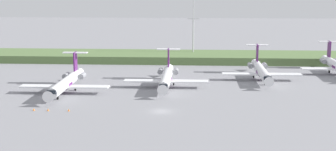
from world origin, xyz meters
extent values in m
plane|color=gray|center=(0.00, 30.00, 0.00)|extent=(500.00, 500.00, 0.00)
cube|color=#597542|center=(0.00, 69.99, 1.35)|extent=(320.00, 20.00, 2.69)
cylinder|color=white|center=(-25.98, 16.96, 2.45)|extent=(2.70, 24.00, 2.70)
cone|color=white|center=(-25.98, 3.46, 2.45)|extent=(2.70, 3.00, 2.70)
cone|color=white|center=(-25.98, 30.96, 2.45)|extent=(2.30, 4.00, 2.29)
cube|color=black|center=(-25.98, 5.36, 2.92)|extent=(2.02, 1.80, 0.90)
cylinder|color=#591E66|center=(-25.98, 16.96, 2.30)|extent=(2.76, 3.60, 2.76)
cube|color=white|center=(-31.88, 15.96, 1.84)|extent=(11.00, 3.20, 0.36)
cube|color=white|center=(-20.07, 15.96, 1.84)|extent=(11.00, 3.20, 0.36)
cube|color=#591E66|center=(-25.98, 27.96, 6.40)|extent=(0.36, 3.20, 5.20)
cube|color=white|center=(-25.98, 28.26, 8.80)|extent=(6.80, 1.80, 0.24)
cylinder|color=gray|center=(-28.23, 26.16, 2.65)|extent=(1.50, 3.40, 1.50)
cylinder|color=gray|center=(-23.73, 26.16, 2.65)|extent=(1.50, 3.40, 1.50)
cylinder|color=gray|center=(-25.98, 9.52, 1.00)|extent=(0.20, 0.20, 0.65)
cylinder|color=black|center=(-25.98, 9.52, 0.45)|extent=(0.30, 0.90, 0.90)
cylinder|color=black|center=(-27.88, 19.36, 0.45)|extent=(0.35, 0.90, 0.90)
cylinder|color=black|center=(-24.08, 19.36, 0.45)|extent=(0.35, 0.90, 0.90)
cylinder|color=white|center=(-0.42, 25.28, 2.45)|extent=(2.70, 24.00, 2.70)
cone|color=white|center=(-0.42, 11.78, 2.45)|extent=(2.70, 3.00, 2.70)
cone|color=white|center=(-0.42, 39.28, 2.45)|extent=(2.29, 4.00, 2.29)
cube|color=black|center=(-0.42, 13.68, 2.92)|extent=(2.03, 1.80, 0.90)
cylinder|color=#591E66|center=(-0.42, 25.28, 2.30)|extent=(2.76, 3.60, 2.76)
cube|color=white|center=(-6.32, 24.28, 1.84)|extent=(11.00, 3.20, 0.36)
cube|color=white|center=(5.49, 24.28, 1.84)|extent=(11.00, 3.20, 0.36)
cube|color=#591E66|center=(-0.42, 36.28, 6.40)|extent=(0.36, 3.20, 5.20)
cube|color=white|center=(-0.42, 36.58, 8.80)|extent=(6.80, 1.80, 0.24)
cylinder|color=gray|center=(-2.67, 34.48, 2.65)|extent=(1.50, 3.40, 1.50)
cylinder|color=gray|center=(1.83, 34.48, 2.65)|extent=(1.50, 3.40, 1.50)
cylinder|color=gray|center=(-0.42, 17.84, 1.00)|extent=(0.20, 0.20, 0.65)
cylinder|color=black|center=(-0.42, 17.84, 0.45)|extent=(0.30, 0.90, 0.90)
cylinder|color=black|center=(-2.32, 27.68, 0.45)|extent=(0.35, 0.90, 0.90)
cylinder|color=black|center=(1.48, 27.68, 0.45)|extent=(0.35, 0.90, 0.90)
cylinder|color=white|center=(26.73, 36.65, 2.45)|extent=(2.70, 24.00, 2.70)
cone|color=white|center=(26.73, 23.15, 2.45)|extent=(2.70, 3.00, 2.70)
cone|color=white|center=(26.73, 50.65, 2.45)|extent=(2.30, 4.00, 2.29)
cube|color=black|center=(26.73, 25.05, 2.92)|extent=(2.02, 1.80, 0.90)
cylinder|color=#591E66|center=(26.73, 36.65, 2.30)|extent=(2.76, 3.60, 2.76)
cube|color=white|center=(20.83, 35.65, 1.84)|extent=(11.00, 3.20, 0.36)
cube|color=white|center=(32.64, 35.65, 1.84)|extent=(11.00, 3.20, 0.36)
cube|color=#591E66|center=(26.73, 47.65, 6.40)|extent=(0.36, 3.20, 5.20)
cube|color=white|center=(26.73, 47.95, 8.80)|extent=(6.80, 1.80, 0.24)
cylinder|color=gray|center=(24.48, 45.85, 2.65)|extent=(1.50, 3.40, 1.50)
cylinder|color=gray|center=(28.98, 45.85, 2.65)|extent=(1.50, 3.40, 1.50)
cylinder|color=gray|center=(26.73, 29.21, 1.00)|extent=(0.20, 0.20, 0.65)
cylinder|color=black|center=(26.73, 29.21, 0.45)|extent=(0.30, 0.90, 0.90)
cylinder|color=black|center=(24.83, 39.05, 0.45)|extent=(0.35, 0.90, 0.90)
cylinder|color=black|center=(28.63, 39.05, 0.45)|extent=(0.35, 0.90, 0.90)
cone|color=white|center=(51.51, 60.50, 2.45)|extent=(2.30, 4.00, 2.29)
cube|color=white|center=(45.60, 45.50, 1.84)|extent=(11.00, 3.20, 0.36)
cube|color=#591E66|center=(51.51, 57.50, 6.40)|extent=(0.36, 3.20, 5.20)
cube|color=white|center=(51.51, 57.80, 8.80)|extent=(6.80, 1.80, 0.24)
cylinder|color=gray|center=(49.26, 55.70, 2.65)|extent=(1.50, 3.40, 1.50)
cylinder|color=black|center=(49.61, 48.90, 0.45)|extent=(0.35, 0.90, 0.90)
cylinder|color=#B2B2B7|center=(6.59, 74.91, 7.19)|extent=(0.50, 0.50, 14.38)
cylinder|color=#B2B2B7|center=(6.59, 74.91, 18.25)|extent=(0.28, 0.28, 7.74)
cube|color=#B2B2B7|center=(6.59, 74.91, 14.78)|extent=(4.40, 0.20, 0.20)
cone|color=orange|center=(-28.41, -0.88, 0.28)|extent=(0.44, 0.44, 0.55)
cone|color=orange|center=(-25.16, -0.98, 0.28)|extent=(0.44, 0.44, 0.55)
cone|color=orange|center=(-20.52, -0.96, 0.28)|extent=(0.44, 0.44, 0.55)
camera|label=1|loc=(7.27, -102.79, 28.20)|focal=51.55mm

